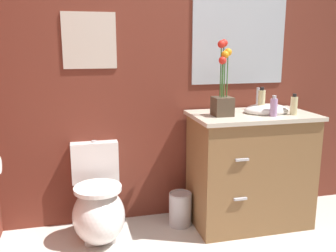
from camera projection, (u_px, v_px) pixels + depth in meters
wall_back at (198, 66)px, 3.00m from camera, size 4.30×0.05×2.50m
toilet at (98, 207)px, 2.73m from camera, size 0.38×0.59×0.69m
vanity_cabinet at (250, 168)px, 2.94m from camera, size 0.94×0.56×1.08m
flower_vase at (223, 93)px, 2.72m from camera, size 0.14×0.14×0.56m
soap_bottle at (294, 105)px, 2.78m from camera, size 0.05×0.05×0.16m
lotion_bottle at (261, 101)px, 2.84m from camera, size 0.05×0.05×0.20m
hand_wash_bottle at (274, 107)px, 2.72m from camera, size 0.05×0.05×0.15m
trash_bin at (180, 209)px, 2.95m from camera, size 0.18×0.18×0.27m
wall_poster at (89, 41)px, 2.73m from camera, size 0.39×0.01×0.41m
wall_mirror at (239, 40)px, 3.00m from camera, size 0.80×0.01×0.70m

